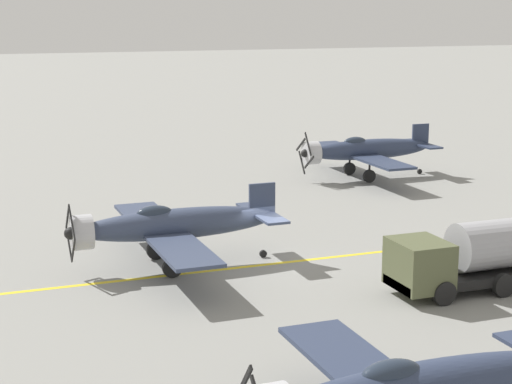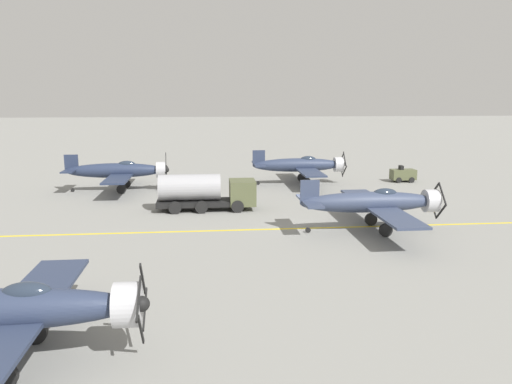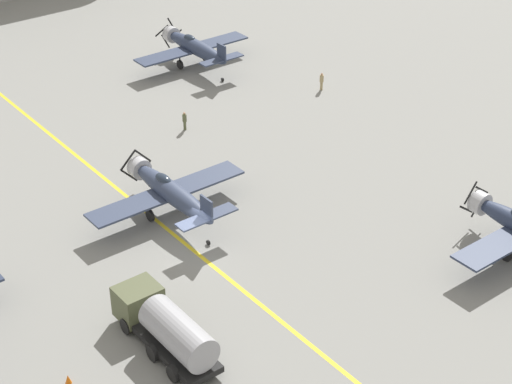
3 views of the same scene
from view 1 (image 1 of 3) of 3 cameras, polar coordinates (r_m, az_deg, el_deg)
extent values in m
plane|color=gray|center=(40.24, 1.12, -4.81)|extent=(400.00, 400.00, 0.00)
cube|color=yellow|center=(40.24, 1.12, -4.80)|extent=(0.30, 160.00, 0.01)
ellipsoid|color=#353F59|center=(39.46, -5.15, -2.11)|extent=(1.50, 9.50, 1.42)
cylinder|color=#B7B7BC|center=(38.56, -11.54, -2.65)|extent=(1.58, 0.90, 1.58)
ellipsoid|color=#232D3D|center=(39.05, -6.78, -1.45)|extent=(0.80, 1.70, 0.76)
cube|color=#353F59|center=(39.36, -6.21, -2.68)|extent=(12.00, 2.10, 0.16)
cube|color=#353F59|center=(40.67, 0.40, -1.41)|extent=(4.40, 1.10, 0.12)
cube|color=#353F59|center=(40.52, 0.40, -0.52)|extent=(0.14, 1.30, 1.60)
sphere|color=black|center=(38.49, -12.27, -2.71)|extent=(0.56, 0.56, 0.56)
cube|color=black|center=(37.73, -12.17, -2.06)|extent=(1.37, 0.06, 1.30)
cube|color=black|center=(38.08, -12.09, -3.86)|extent=(1.30, 0.06, 1.37)
cube|color=black|center=(39.25, -12.37, -3.33)|extent=(1.37, 0.06, 1.30)
cube|color=black|center=(38.91, -12.45, -1.59)|extent=(1.30, 0.06, 1.37)
cylinder|color=black|center=(38.13, -5.62, -4.14)|extent=(0.14, 0.14, 1.26)
cylinder|color=black|center=(38.31, -5.60, -5.05)|extent=(0.22, 0.90, 0.90)
cylinder|color=black|center=(40.93, -6.72, -3.03)|extent=(0.14, 0.14, 1.26)
cylinder|color=black|center=(41.10, -6.70, -3.88)|extent=(0.22, 0.90, 0.90)
cylinder|color=black|center=(41.21, 0.48, -4.14)|extent=(0.12, 0.36, 0.36)
ellipsoid|color=#232D3D|center=(22.52, 9.01, -11.90)|extent=(0.80, 1.70, 0.76)
cube|color=black|center=(21.47, -0.85, -12.68)|extent=(1.23, 0.06, 1.43)
ellipsoid|color=#2A344E|center=(60.62, 7.57, 2.84)|extent=(1.50, 9.50, 1.42)
cylinder|color=#B7B7BC|center=(58.67, 3.73, 2.62)|extent=(1.58, 0.90, 1.58)
ellipsoid|color=#232D3D|center=(60.01, 6.62, 3.32)|extent=(0.80, 1.70, 0.76)
cube|color=#2A344E|center=(60.32, 6.92, 2.49)|extent=(12.00, 2.10, 0.16)
cube|color=#2A344E|center=(62.62, 10.88, 3.17)|extent=(4.40, 1.10, 0.12)
cube|color=#2A344E|center=(62.52, 10.90, 3.75)|extent=(0.14, 1.30, 1.60)
sphere|color=black|center=(58.47, 3.28, 2.59)|extent=(0.56, 0.56, 0.56)
cube|color=black|center=(57.91, 3.56, 1.99)|extent=(1.51, 0.06, 1.12)
cube|color=black|center=(59.04, 3.08, 1.98)|extent=(1.12, 0.06, 1.51)
cube|color=black|center=(59.03, 3.01, 3.18)|extent=(1.51, 0.06, 1.12)
cube|color=black|center=(57.90, 3.49, 3.21)|extent=(1.12, 0.06, 1.51)
cylinder|color=black|center=(59.13, 7.58, 1.66)|extent=(0.14, 0.14, 1.26)
cylinder|color=black|center=(59.25, 7.56, 1.06)|extent=(0.22, 0.90, 0.90)
cylinder|color=black|center=(61.74, 6.26, 2.14)|extent=(0.14, 0.14, 1.26)
cylinder|color=black|center=(61.86, 6.25, 1.56)|extent=(0.22, 0.90, 0.90)
cylinder|color=black|center=(62.99, 10.85, 1.35)|extent=(0.12, 0.36, 0.36)
cube|color=black|center=(37.73, 14.64, -5.39)|extent=(2.25, 8.00, 0.40)
cube|color=#515638|center=(35.91, 10.83, -4.76)|extent=(2.50, 2.08, 2.00)
cylinder|color=#9E9EA3|center=(38.13, 16.37, -3.27)|extent=(2.10, 4.96, 2.10)
cylinder|color=black|center=(35.49, 12.44, -6.61)|extent=(0.30, 1.00, 1.00)
cylinder|color=black|center=(37.39, 10.46, -5.55)|extent=(0.30, 1.00, 1.00)
cylinder|color=black|center=(37.09, 16.20, -5.99)|extent=(0.30, 1.00, 1.00)
cylinder|color=black|center=(38.91, 14.11, -5.01)|extent=(0.30, 1.00, 1.00)
cylinder|color=black|center=(40.10, 16.56, -4.64)|extent=(0.30, 1.00, 1.00)
camera|label=2|loc=(72.47, -3.76, 10.06)|focal=35.00mm
camera|label=3|loc=(58.36, 62.92, 27.16)|focal=60.00mm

